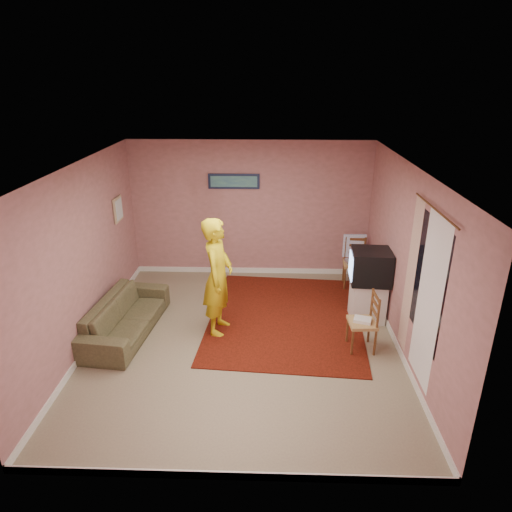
{
  "coord_description": "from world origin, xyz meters",
  "views": [
    {
      "loc": [
        0.38,
        -5.81,
        3.73
      ],
      "look_at": [
        0.17,
        0.6,
        1.13
      ],
      "focal_mm": 32.0,
      "sensor_mm": 36.0,
      "label": 1
    }
  ],
  "objects_px": {
    "tv_cabinet": "(367,300)",
    "sofa": "(126,316)",
    "chair_b": "(363,316)",
    "crt_tv": "(370,266)",
    "chair_a": "(355,258)",
    "person": "(218,277)"
  },
  "relations": [
    {
      "from": "sofa",
      "to": "person",
      "type": "distance_m",
      "value": 1.55
    },
    {
      "from": "crt_tv",
      "to": "chair_a",
      "type": "height_order",
      "value": "crt_tv"
    },
    {
      "from": "crt_tv",
      "to": "sofa",
      "type": "xyz_separation_m",
      "value": [
        -3.74,
        -0.54,
        -0.64
      ]
    },
    {
      "from": "sofa",
      "to": "chair_a",
      "type": "bearing_deg",
      "value": -58.7
    },
    {
      "from": "crt_tv",
      "to": "chair_a",
      "type": "relative_size",
      "value": 1.31
    },
    {
      "from": "tv_cabinet",
      "to": "person",
      "type": "height_order",
      "value": "person"
    },
    {
      "from": "tv_cabinet",
      "to": "crt_tv",
      "type": "height_order",
      "value": "crt_tv"
    },
    {
      "from": "tv_cabinet",
      "to": "sofa",
      "type": "relative_size",
      "value": 0.34
    },
    {
      "from": "tv_cabinet",
      "to": "sofa",
      "type": "xyz_separation_m",
      "value": [
        -3.75,
        -0.54,
        -0.05
      ]
    },
    {
      "from": "tv_cabinet",
      "to": "person",
      "type": "xyz_separation_m",
      "value": [
        -2.34,
        -0.43,
        0.58
      ]
    },
    {
      "from": "tv_cabinet",
      "to": "chair_a",
      "type": "distance_m",
      "value": 1.24
    },
    {
      "from": "tv_cabinet",
      "to": "chair_a",
      "type": "relative_size",
      "value": 1.34
    },
    {
      "from": "tv_cabinet",
      "to": "sofa",
      "type": "distance_m",
      "value": 3.79
    },
    {
      "from": "chair_b",
      "to": "person",
      "type": "bearing_deg",
      "value": -105.12
    },
    {
      "from": "chair_b",
      "to": "person",
      "type": "xyz_separation_m",
      "value": [
        -2.09,
        0.44,
        0.37
      ]
    },
    {
      "from": "chair_a",
      "to": "person",
      "type": "distance_m",
      "value": 2.87
    },
    {
      "from": "tv_cabinet",
      "to": "crt_tv",
      "type": "distance_m",
      "value": 0.59
    },
    {
      "from": "crt_tv",
      "to": "person",
      "type": "distance_m",
      "value": 2.37
    },
    {
      "from": "crt_tv",
      "to": "sofa",
      "type": "bearing_deg",
      "value": -167.94
    },
    {
      "from": "chair_b",
      "to": "crt_tv",
      "type": "bearing_deg",
      "value": 161.3
    },
    {
      "from": "chair_b",
      "to": "sofa",
      "type": "xyz_separation_m",
      "value": [
        -3.5,
        0.33,
        -0.26
      ]
    },
    {
      "from": "chair_a",
      "to": "chair_b",
      "type": "bearing_deg",
      "value": -92.5
    }
  ]
}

